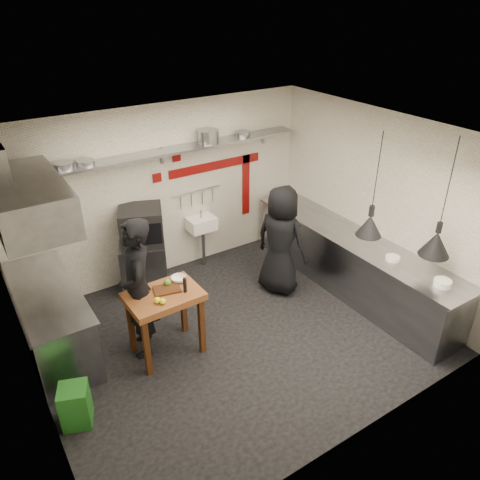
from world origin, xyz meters
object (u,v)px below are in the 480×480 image
green_bin (75,405)px  prep_table (166,323)px  combi_oven (141,226)px  chef_right (281,241)px  chef_left (138,289)px  oven_stand (144,265)px

green_bin → prep_table: size_ratio=0.54×
combi_oven → chef_right: size_ratio=0.36×
green_bin → chef_left: 1.50m
oven_stand → prep_table: 1.63m
oven_stand → green_bin: size_ratio=1.60×
combi_oven → chef_right: (1.74, -1.20, -0.22)m
oven_stand → chef_left: bearing=-91.4°
green_bin → combi_oven: bearing=50.5°
chef_left → chef_right: 2.37m
oven_stand → prep_table: prep_table is taller
chef_right → combi_oven: bearing=33.8°
green_bin → chef_right: (3.46, 0.89, 0.62)m
combi_oven → chef_left: chef_left is taller
prep_table → oven_stand: bearing=76.1°
oven_stand → chef_right: 2.20m
oven_stand → green_bin: oven_stand is taller
green_bin → chef_right: size_ratio=0.29×
chef_left → chef_right: bearing=112.1°
prep_table → chef_right: size_ratio=0.53×
green_bin → chef_left: size_ratio=0.26×
combi_oven → prep_table: size_ratio=0.69×
combi_oven → chef_left: bearing=-92.4°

